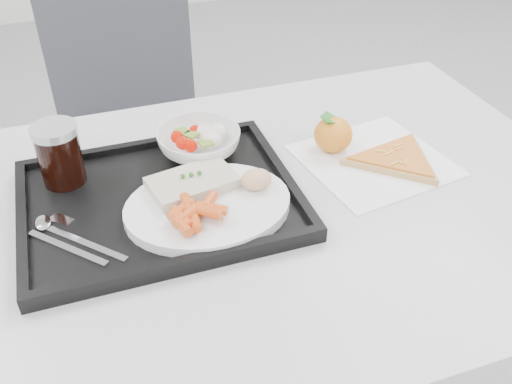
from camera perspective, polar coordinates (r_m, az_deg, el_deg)
name	(u,v)px	position (r m, az deg, el deg)	size (l,w,h in m)	color
table	(253,233)	(1.00, -0.32, -4.14)	(1.20, 0.80, 0.75)	#ABACAE
chair	(131,109)	(1.72, -12.37, 8.07)	(0.48, 0.48, 0.93)	#3E4046
tray	(160,201)	(0.97, -9.57, -0.91)	(0.45, 0.35, 0.03)	black
dinner_plate	(208,207)	(0.92, -4.82, -1.46)	(0.27, 0.27, 0.02)	white
fish_fillet	(192,182)	(0.94, -6.38, 0.95)	(0.15, 0.11, 0.03)	beige
bread_roll	(256,179)	(0.93, 0.04, 1.27)	(0.06, 0.06, 0.03)	tan
salad_bowl	(199,143)	(1.05, -5.71, 4.93)	(0.15, 0.15, 0.05)	white
cola_glass	(59,153)	(1.01, -19.08, 3.69)	(0.08, 0.08, 0.11)	black
cutlery	(64,236)	(0.92, -18.64, -4.15)	(0.14, 0.15, 0.01)	silver
napkin	(374,160)	(1.09, 11.70, 3.11)	(0.28, 0.27, 0.00)	white
tangerine	(333,134)	(1.09, 7.72, 5.73)	(0.09, 0.09, 0.07)	orange
pizza_slice	(396,159)	(1.08, 13.87, 3.23)	(0.26, 0.26, 0.02)	tan
carrot_pile	(193,213)	(0.87, -6.29, -2.08)	(0.09, 0.09, 0.02)	#CE4C18
salad_contents	(202,137)	(1.05, -5.44, 5.48)	(0.10, 0.08, 0.03)	#C11100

